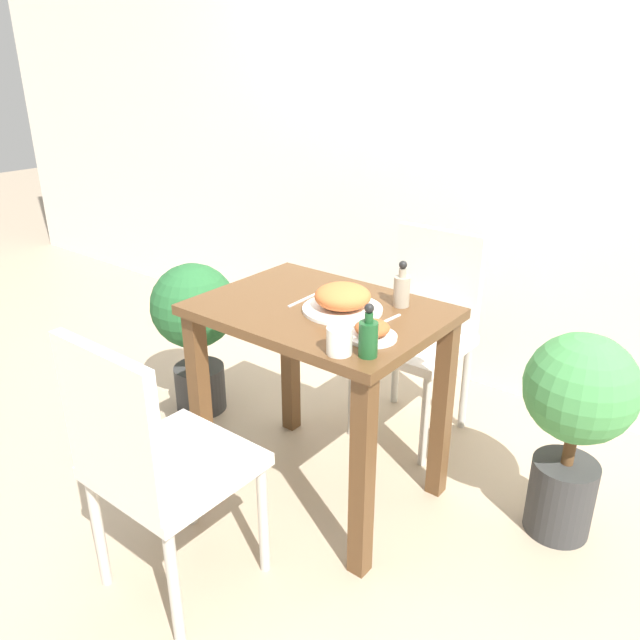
{
  "coord_description": "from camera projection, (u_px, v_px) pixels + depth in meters",
  "views": [
    {
      "loc": [
        1.24,
        -1.57,
        1.57
      ],
      "look_at": [
        0.0,
        0.0,
        0.71
      ],
      "focal_mm": 35.0,
      "sensor_mm": 36.0,
      "label": 1
    }
  ],
  "objects": [
    {
      "name": "chair_far",
      "position": [
        422.0,
        323.0,
        2.69
      ],
      "size": [
        0.42,
        0.42,
        0.89
      ],
      "color": "silver",
      "rests_on": "ground_plane"
    },
    {
      "name": "fork_utensil",
      "position": [
        305.0,
        299.0,
        2.22
      ],
      "size": [
        0.01,
        0.18,
        0.0
      ],
      "rotation": [
        0.0,
        0.0,
        1.6
      ],
      "color": "silver",
      "rests_on": "dining_table"
    },
    {
      "name": "condiment_bottle",
      "position": [
        402.0,
        289.0,
        2.14
      ],
      "size": [
        0.06,
        0.06,
        0.16
      ],
      "color": "gray",
      "rests_on": "dining_table"
    },
    {
      "name": "potted_plant_right",
      "position": [
        576.0,
        414.0,
        2.05
      ],
      "size": [
        0.37,
        0.37,
        0.76
      ],
      "color": "#333333",
      "rests_on": "ground_plane"
    },
    {
      "name": "chair_near",
      "position": [
        152.0,
        458.0,
        1.78
      ],
      "size": [
        0.42,
        0.42,
        0.89
      ],
      "rotation": [
        0.0,
        0.0,
        3.14
      ],
      "color": "silver",
      "rests_on": "ground_plane"
    },
    {
      "name": "sauce_bottle",
      "position": [
        368.0,
        336.0,
        1.78
      ],
      "size": [
        0.06,
        0.06,
        0.16
      ],
      "color": "#194C23",
      "rests_on": "dining_table"
    },
    {
      "name": "dining_table",
      "position": [
        320.0,
        347.0,
        2.22
      ],
      "size": [
        0.84,
        0.62,
        0.76
      ],
      "color": "brown",
      "rests_on": "ground_plane"
    },
    {
      "name": "spoon_utensil",
      "position": [
        384.0,
        322.0,
        2.03
      ],
      "size": [
        0.02,
        0.17,
        0.0
      ],
      "rotation": [
        0.0,
        0.0,
        1.48
      ],
      "color": "silver",
      "rests_on": "dining_table"
    },
    {
      "name": "drink_cup",
      "position": [
        339.0,
        341.0,
        1.81
      ],
      "size": [
        0.08,
        0.08,
        0.08
      ],
      "color": "silver",
      "rests_on": "dining_table"
    },
    {
      "name": "wall_back",
      "position": [
        484.0,
        119.0,
        2.81
      ],
      "size": [
        8.0,
        0.05,
        2.6
      ],
      "color": "white",
      "rests_on": "ground_plane"
    },
    {
      "name": "side_plate",
      "position": [
        372.0,
        331.0,
        1.91
      ],
      "size": [
        0.16,
        0.16,
        0.06
      ],
      "color": "white",
      "rests_on": "dining_table"
    },
    {
      "name": "food_plate",
      "position": [
        343.0,
        299.0,
        2.11
      ],
      "size": [
        0.27,
        0.27,
        0.09
      ],
      "color": "white",
      "rests_on": "dining_table"
    },
    {
      "name": "potted_plant_left",
      "position": [
        195.0,
        321.0,
        2.83
      ],
      "size": [
        0.38,
        0.38,
        0.72
      ],
      "color": "#333333",
      "rests_on": "ground_plane"
    },
    {
      "name": "ground_plane",
      "position": [
        320.0,
        486.0,
        2.46
      ],
      "size": [
        16.0,
        16.0,
        0.0
      ],
      "primitive_type": "plane",
      "color": "tan"
    }
  ]
}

